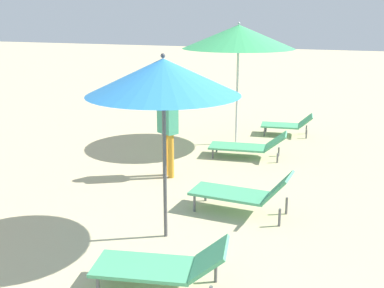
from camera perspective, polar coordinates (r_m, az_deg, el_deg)
umbrella_second at (r=5.89m, az=-3.51°, el=8.11°), size 1.95×1.95×2.46m
lounger_second_shoreside at (r=7.12m, az=6.27°, el=-5.83°), size 1.52×0.62×0.70m
lounger_second_inland at (r=5.26m, az=-3.57°, el=-14.44°), size 1.55×0.85×0.59m
umbrella_farthest at (r=10.63m, az=5.67°, el=12.82°), size 2.50×2.50×2.75m
lounger_farthest_shoreside at (r=11.90m, az=11.54°, el=2.36°), size 1.31×0.72×0.54m
lounger_farthest_inland at (r=9.90m, az=6.92°, el=-0.17°), size 1.65×0.77×0.56m
person_walking_near at (r=8.50m, az=-2.97°, el=2.56°), size 0.42×0.37×1.67m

